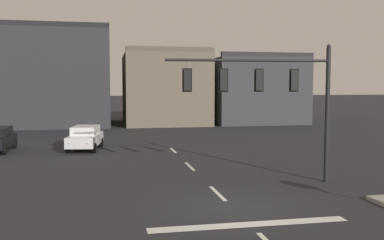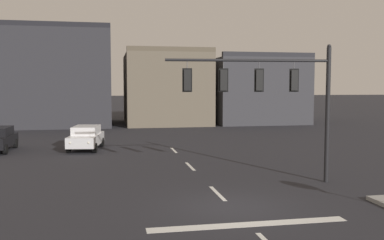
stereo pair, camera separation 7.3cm
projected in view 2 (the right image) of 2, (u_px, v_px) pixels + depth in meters
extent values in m
plane|color=#232328|center=(231.00, 207.00, 15.34)|extent=(400.00, 400.00, 0.00)
cube|color=silver|center=(249.00, 224.00, 13.38)|extent=(6.40, 0.50, 0.01)
cube|color=silver|center=(218.00, 193.00, 17.30)|extent=(0.16, 2.40, 0.01)
cube|color=silver|center=(190.00, 166.00, 23.18)|extent=(0.16, 2.40, 0.01)
cube|color=silver|center=(174.00, 150.00, 29.05)|extent=(0.16, 2.40, 0.01)
cylinder|color=black|center=(327.00, 115.00, 19.17)|extent=(0.20, 0.20, 6.01)
cylinder|color=black|center=(248.00, 60.00, 18.63)|extent=(7.21, 0.77, 0.12)
sphere|color=black|center=(329.00, 46.00, 18.93)|extent=(0.18, 0.18, 0.18)
cylinder|color=#56565B|center=(294.00, 66.00, 18.85)|extent=(0.03, 0.03, 0.35)
cube|color=black|center=(294.00, 80.00, 18.89)|extent=(0.32, 0.27, 0.90)
sphere|color=red|center=(293.00, 74.00, 19.00)|extent=(0.20, 0.20, 0.20)
sphere|color=#2D2314|center=(293.00, 80.00, 19.02)|extent=(0.20, 0.20, 0.20)
sphere|color=black|center=(293.00, 87.00, 19.05)|extent=(0.20, 0.20, 0.20)
cube|color=black|center=(294.00, 80.00, 18.88)|extent=(0.42, 0.07, 1.02)
cylinder|color=#56565B|center=(259.00, 66.00, 18.69)|extent=(0.03, 0.03, 0.35)
cube|color=black|center=(259.00, 80.00, 18.74)|extent=(0.32, 0.27, 0.90)
sphere|color=red|center=(258.00, 74.00, 18.85)|extent=(0.20, 0.20, 0.20)
sphere|color=#2D2314|center=(258.00, 80.00, 18.87)|extent=(0.20, 0.20, 0.20)
sphere|color=black|center=(258.00, 87.00, 18.89)|extent=(0.20, 0.20, 0.20)
cube|color=black|center=(259.00, 80.00, 18.72)|extent=(0.42, 0.07, 1.02)
cylinder|color=#56565B|center=(223.00, 66.00, 18.54)|extent=(0.03, 0.03, 0.35)
cube|color=black|center=(223.00, 80.00, 18.59)|extent=(0.32, 0.27, 0.90)
sphere|color=red|center=(223.00, 74.00, 18.69)|extent=(0.20, 0.20, 0.20)
sphere|color=#2D2314|center=(223.00, 80.00, 18.72)|extent=(0.20, 0.20, 0.20)
sphere|color=black|center=(223.00, 87.00, 18.74)|extent=(0.20, 0.20, 0.20)
cube|color=black|center=(223.00, 80.00, 18.57)|extent=(0.42, 0.07, 1.02)
cylinder|color=#56565B|center=(187.00, 65.00, 18.38)|extent=(0.03, 0.03, 0.35)
cube|color=black|center=(187.00, 80.00, 18.43)|extent=(0.32, 0.27, 0.90)
sphere|color=red|center=(187.00, 74.00, 18.54)|extent=(0.20, 0.20, 0.20)
sphere|color=#2D2314|center=(187.00, 80.00, 18.56)|extent=(0.20, 0.20, 0.20)
sphere|color=black|center=(187.00, 87.00, 18.58)|extent=(0.20, 0.20, 0.20)
cube|color=black|center=(187.00, 80.00, 18.41)|extent=(0.42, 0.07, 1.02)
cube|color=silver|center=(86.00, 139.00, 29.30)|extent=(2.38, 4.60, 0.70)
cube|color=silver|center=(86.00, 130.00, 29.40)|extent=(1.92, 2.66, 0.56)
cube|color=#2D3842|center=(84.00, 131.00, 28.64)|extent=(1.54, 0.45, 0.47)
cube|color=#2D3842|center=(89.00, 129.00, 30.57)|extent=(1.54, 0.42, 0.46)
cylinder|color=black|center=(95.00, 148.00, 27.93)|extent=(0.31, 0.66, 0.64)
cylinder|color=black|center=(69.00, 148.00, 27.84)|extent=(0.31, 0.66, 0.64)
cylinder|color=black|center=(102.00, 142.00, 30.82)|extent=(0.31, 0.66, 0.64)
cylinder|color=black|center=(78.00, 142.00, 30.73)|extent=(0.31, 0.66, 0.64)
sphere|color=silver|center=(89.00, 143.00, 27.16)|extent=(0.16, 0.16, 0.16)
sphere|color=silver|center=(70.00, 143.00, 27.10)|extent=(0.16, 0.16, 0.16)
cube|color=maroon|center=(92.00, 135.00, 31.47)|extent=(1.36, 0.23, 0.12)
cube|color=#2D3842|center=(2.00, 130.00, 29.74)|extent=(1.52, 0.23, 0.46)
cylinder|color=black|center=(5.00, 149.00, 27.25)|extent=(0.22, 0.64, 0.64)
cylinder|color=black|center=(16.00, 144.00, 30.10)|extent=(0.22, 0.64, 0.64)
cube|color=maroon|center=(5.00, 136.00, 30.62)|extent=(1.37, 0.05, 0.12)
cube|color=#2D2D33|center=(53.00, 79.00, 48.36)|extent=(12.81, 12.05, 10.22)
cube|color=black|center=(44.00, 24.00, 42.35)|extent=(12.81, 0.60, 0.50)
cube|color=#665B4C|center=(165.00, 89.00, 50.48)|extent=(9.34, 11.35, 7.96)
cube|color=brown|center=(172.00, 49.00, 44.89)|extent=(9.34, 0.60, 0.50)
cube|color=#38383D|center=(252.00, 91.00, 52.59)|extent=(10.51, 11.51, 7.55)
cube|color=#2B2B30|center=(269.00, 55.00, 46.93)|extent=(10.51, 0.60, 0.50)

